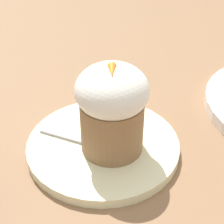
{
  "coord_description": "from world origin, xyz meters",
  "views": [
    {
      "loc": [
        0.38,
        0.01,
        0.33
      ],
      "look_at": [
        0.01,
        0.01,
        0.07
      ],
      "focal_mm": 60.0,
      "sensor_mm": 36.0,
      "label": 1
    }
  ],
  "objects": [
    {
      "name": "dessert_plate",
      "position": [
        0.0,
        0.0,
        0.01
      ],
      "size": [
        0.2,
        0.2,
        0.01
      ],
      "color": "beige",
      "rests_on": "ground_plane"
    },
    {
      "name": "spoon",
      "position": [
        0.01,
        -0.0,
        0.02
      ],
      "size": [
        0.07,
        0.12,
        0.01
      ],
      "color": "#B7B7BC",
      "rests_on": "dessert_plate"
    },
    {
      "name": "carrot_cake",
      "position": [
        0.01,
        0.01,
        0.08
      ],
      "size": [
        0.09,
        0.09,
        0.12
      ],
      "color": "olive",
      "rests_on": "dessert_plate"
    },
    {
      "name": "ground_plane",
      "position": [
        0.0,
        0.0,
        0.0
      ],
      "size": [
        4.0,
        4.0,
        0.0
      ],
      "primitive_type": "plane",
      "color": "#846042"
    }
  ]
}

